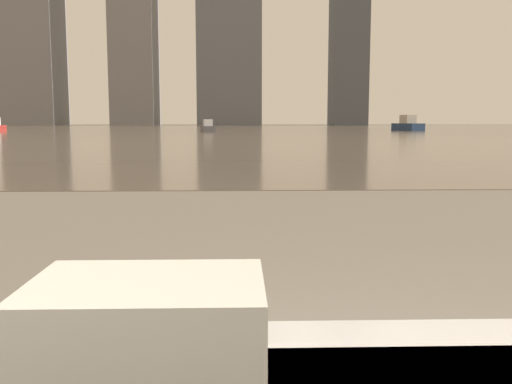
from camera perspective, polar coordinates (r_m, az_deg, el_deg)
name	(u,v)px	position (r m, az deg, el deg)	size (l,w,h in m)	color
towel_stack	(148,331)	(0.69, -10.77, -13.49)	(0.27, 0.20, 0.12)	silver
harbor_water	(240,129)	(61.86, -1.64, 6.31)	(180.00, 110.00, 0.01)	gray
harbor_boat_0	(208,127)	(44.96, -4.84, 6.45)	(1.33, 2.75, 0.99)	#4C4C51
harbor_boat_2	(408,125)	(52.29, 14.94, 6.47)	(2.03, 3.89, 1.39)	navy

